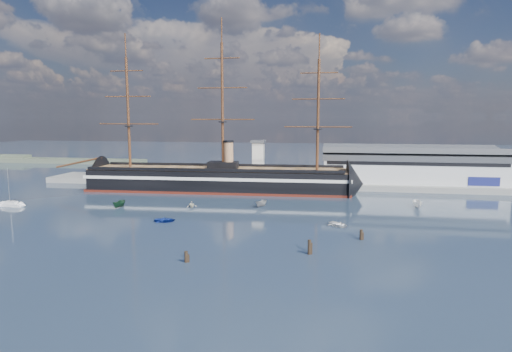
# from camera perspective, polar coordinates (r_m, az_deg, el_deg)

# --- Properties ---
(ground) EXTENTS (600.00, 600.00, 0.00)m
(ground) POSITION_cam_1_polar(r_m,az_deg,el_deg) (127.64, -3.40, -3.62)
(ground) COLOR #233344
(ground) RESTS_ON ground
(quay) EXTENTS (180.00, 18.00, 2.00)m
(quay) POSITION_cam_1_polar(r_m,az_deg,el_deg) (160.96, 2.94, -1.22)
(quay) COLOR slate
(quay) RESTS_ON ground
(warehouse) EXTENTS (63.00, 21.00, 11.60)m
(warehouse) POSITION_cam_1_polar(r_m,az_deg,el_deg) (165.59, 19.87, 1.36)
(warehouse) COLOR #B7BABC
(warehouse) RESTS_ON ground
(quay_tower) EXTENTS (5.00, 5.00, 15.00)m
(quay_tower) POSITION_cam_1_polar(r_m,az_deg,el_deg) (157.70, 0.31, 2.18)
(quay_tower) COLOR silver
(quay_tower) RESTS_ON ground
(shoreline) EXTENTS (120.00, 10.00, 4.00)m
(shoreline) POSITION_cam_1_polar(r_m,az_deg,el_deg) (274.96, -28.05, 1.94)
(shoreline) COLOR #3F4C38
(shoreline) RESTS_ON ground
(warship) EXTENTS (113.16, 19.45, 53.94)m
(warship) POSITION_cam_1_polar(r_m,az_deg,el_deg) (148.70, -5.79, -0.43)
(warship) COLOR black
(warship) RESTS_ON ground
(sailboat) EXTENTS (7.02, 3.00, 10.88)m
(sailboat) POSITION_cam_1_polar(r_m,az_deg,el_deg) (141.13, -29.82, -3.26)
(sailboat) COLOR silver
(sailboat) RESTS_ON ground
(motorboat_a) EXTENTS (6.38, 2.84, 2.48)m
(motorboat_a) POSITION_cam_1_polar(r_m,az_deg,el_deg) (126.94, -17.78, -4.05)
(motorboat_a) COLOR #12331D
(motorboat_a) RESTS_ON ground
(motorboat_b) EXTENTS (1.77, 3.31, 1.47)m
(motorboat_b) POSITION_cam_1_polar(r_m,az_deg,el_deg) (107.17, -12.04, -6.01)
(motorboat_b) COLOR navy
(motorboat_b) RESTS_ON ground
(motorboat_c) EXTENTS (5.92, 4.27, 2.23)m
(motorboat_c) POSITION_cam_1_polar(r_m,az_deg,el_deg) (122.13, 0.70, -4.13)
(motorboat_c) COLOR gray
(motorboat_c) RESTS_ON ground
(motorboat_d) EXTENTS (5.62, 4.50, 1.90)m
(motorboat_d) POSITION_cam_1_polar(r_m,az_deg,el_deg) (122.82, -8.57, -4.15)
(motorboat_d) COLOR white
(motorboat_d) RESTS_ON ground
(motorboat_e) EXTENTS (3.19, 3.23, 1.51)m
(motorboat_e) POSITION_cam_1_polar(r_m,az_deg,el_deg) (102.44, 10.96, -6.62)
(motorboat_e) COLOR white
(motorboat_e) RESTS_ON ground
(motorboat_f) EXTENTS (6.42, 2.59, 2.53)m
(motorboat_f) POSITION_cam_1_polar(r_m,az_deg,el_deg) (129.32, 20.74, -3.97)
(motorboat_f) COLOR white
(motorboat_f) RESTS_ON ground
(piling_near_mid) EXTENTS (0.64, 0.64, 2.69)m
(piling_near_mid) POSITION_cam_1_polar(r_m,az_deg,el_deg) (77.75, -9.28, -11.28)
(piling_near_mid) COLOR black
(piling_near_mid) RESTS_ON ground
(piling_near_right) EXTENTS (0.64, 0.64, 3.50)m
(piling_near_right) POSITION_cam_1_polar(r_m,az_deg,el_deg) (81.53, 7.11, -10.32)
(piling_near_right) COLOR black
(piling_near_right) RESTS_ON ground
(piling_far_right) EXTENTS (0.64, 0.64, 2.88)m
(piling_far_right) POSITION_cam_1_polar(r_m,az_deg,el_deg) (92.67, 13.82, -8.25)
(piling_far_right) COLOR black
(piling_far_right) RESTS_ON ground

